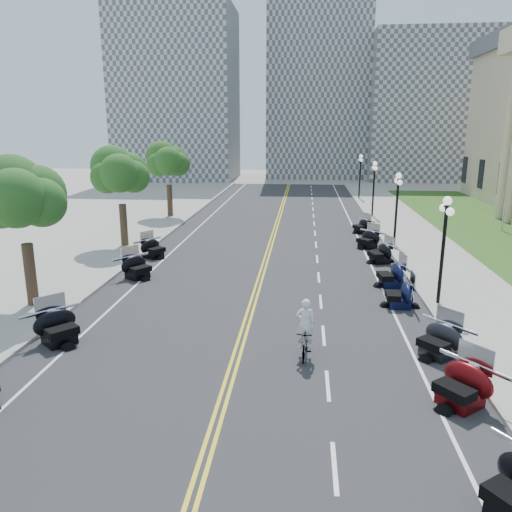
{
  "coord_description": "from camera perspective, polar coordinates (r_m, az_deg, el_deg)",
  "views": [
    {
      "loc": [
        2.31,
        -18.6,
        8.02
      ],
      "look_at": [
        0.04,
        4.67,
        2.0
      ],
      "focal_mm": 35.0,
      "sensor_mm": 36.0,
      "label": 1
    }
  ],
  "objects": [
    {
      "name": "ground",
      "position": [
        20.39,
        -1.4,
        -8.73
      ],
      "size": [
        160.0,
        160.0,
        0.0
      ],
      "primitive_type": "plane",
      "color": "gray"
    },
    {
      "name": "road",
      "position": [
        29.79,
        0.92,
        -1.17
      ],
      "size": [
        16.0,
        90.0,
        0.01
      ],
      "primitive_type": "cube",
      "color": "#333335",
      "rests_on": "ground"
    },
    {
      "name": "centerline_yellow_a",
      "position": [
        29.8,
        0.69,
        -1.15
      ],
      "size": [
        0.12,
        90.0,
        0.0
      ],
      "primitive_type": "cube",
      "color": "yellow",
      "rests_on": "road"
    },
    {
      "name": "centerline_yellow_b",
      "position": [
        29.78,
        1.15,
        -1.16
      ],
      "size": [
        0.12,
        90.0,
        0.0
      ],
      "primitive_type": "cube",
      "color": "yellow",
      "rests_on": "road"
    },
    {
      "name": "edge_line_north",
      "position": [
        29.98,
        13.21,
        -1.45
      ],
      "size": [
        0.12,
        90.0,
        0.0
      ],
      "primitive_type": "cube",
      "color": "white",
      "rests_on": "road"
    },
    {
      "name": "edge_line_south",
      "position": [
        30.95,
        -10.97,
        -0.83
      ],
      "size": [
        0.12,
        90.0,
        0.0
      ],
      "primitive_type": "cube",
      "color": "white",
      "rests_on": "road"
    },
    {
      "name": "lane_dash_4",
      "position": [
        13.31,
        8.96,
        -22.72
      ],
      "size": [
        0.12,
        2.0,
        0.0
      ],
      "primitive_type": "cube",
      "color": "white",
      "rests_on": "road"
    },
    {
      "name": "lane_dash_5",
      "position": [
        16.68,
        8.2,
        -14.41
      ],
      "size": [
        0.12,
        2.0,
        0.0
      ],
      "primitive_type": "cube",
      "color": "white",
      "rests_on": "road"
    },
    {
      "name": "lane_dash_6",
      "position": [
        20.27,
        7.72,
        -8.97
      ],
      "size": [
        0.12,
        2.0,
        0.0
      ],
      "primitive_type": "cube",
      "color": "white",
      "rests_on": "road"
    },
    {
      "name": "lane_dash_7",
      "position": [
        23.99,
        7.41,
        -5.18
      ],
      "size": [
        0.12,
        2.0,
        0.0
      ],
      "primitive_type": "cube",
      "color": "white",
      "rests_on": "road"
    },
    {
      "name": "lane_dash_8",
      "position": [
        27.8,
        7.18,
        -2.42
      ],
      "size": [
        0.12,
        2.0,
        0.0
      ],
      "primitive_type": "cube",
      "color": "white",
      "rests_on": "road"
    },
    {
      "name": "lane_dash_9",
      "position": [
        31.64,
        7.0,
        -0.33
      ],
      "size": [
        0.12,
        2.0,
        0.0
      ],
      "primitive_type": "cube",
      "color": "white",
      "rests_on": "road"
    },
    {
      "name": "lane_dash_10",
      "position": [
        35.53,
        6.87,
        1.3
      ],
      "size": [
        0.12,
        2.0,
        0.0
      ],
      "primitive_type": "cube",
      "color": "white",
      "rests_on": "road"
    },
    {
      "name": "lane_dash_11",
      "position": [
        39.43,
        6.76,
        2.62
      ],
      "size": [
        0.12,
        2.0,
        0.0
      ],
      "primitive_type": "cube",
      "color": "white",
      "rests_on": "road"
    },
    {
      "name": "lane_dash_12",
      "position": [
        43.36,
        6.67,
        3.69
      ],
      "size": [
        0.12,
        2.0,
        0.0
      ],
      "primitive_type": "cube",
      "color": "white",
      "rests_on": "road"
    },
    {
      "name": "lane_dash_13",
      "position": [
        47.29,
        6.59,
        4.59
      ],
      "size": [
        0.12,
        2.0,
        0.0
      ],
      "primitive_type": "cube",
      "color": "white",
      "rests_on": "road"
    },
    {
      "name": "lane_dash_14",
      "position": [
        51.24,
        6.53,
        5.35
      ],
      "size": [
        0.12,
        2.0,
        0.0
      ],
      "primitive_type": "cube",
      "color": "white",
      "rests_on": "road"
    },
    {
      "name": "lane_dash_15",
      "position": [
        55.19,
        6.47,
        6.0
      ],
      "size": [
        0.12,
        2.0,
        0.0
      ],
      "primitive_type": "cube",
      "color": "white",
      "rests_on": "road"
    },
    {
      "name": "lane_dash_16",
      "position": [
        59.15,
        6.43,
        6.56
      ],
      "size": [
        0.12,
        2.0,
        0.0
      ],
      "primitive_type": "cube",
      "color": "white",
      "rests_on": "road"
    },
    {
      "name": "lane_dash_17",
      "position": [
        63.12,
        6.39,
        7.05
      ],
      "size": [
        0.12,
        2.0,
        0.0
      ],
      "primitive_type": "cube",
      "color": "white",
      "rests_on": "road"
    },
    {
      "name": "lane_dash_18",
      "position": [
        67.09,
        6.35,
        7.49
      ],
      "size": [
        0.12,
        2.0,
        0.0
      ],
      "primitive_type": "cube",
      "color": "white",
      "rests_on": "road"
    },
    {
      "name": "lane_dash_19",
      "position": [
        71.06,
        6.32,
        7.87
      ],
      "size": [
        0.12,
        2.0,
        0.0
      ],
      "primitive_type": "cube",
      "color": "white",
      "rests_on": "road"
    },
    {
      "name": "sidewalk_north",
      "position": [
        30.79,
        20.79,
        -1.48
      ],
      "size": [
        5.0,
        90.0,
        0.15
      ],
      "primitive_type": "cube",
      "color": "#9E9991",
      "rests_on": "ground"
    },
    {
      "name": "sidewalk_south",
      "position": [
        32.33,
        -17.97,
        -0.51
      ],
      "size": [
        5.0,
        90.0,
        0.15
      ],
      "primitive_type": "cube",
      "color": "#9E9991",
      "rests_on": "ground"
    },
    {
      "name": "distant_block_a",
      "position": [
        83.27,
        -8.98,
        17.69
      ],
      "size": [
        18.0,
        14.0,
        26.0
      ],
      "primitive_type": "cube",
      "color": "gray",
      "rests_on": "ground"
    },
    {
      "name": "distant_block_b",
      "position": [
        86.9,
        7.06,
        18.94
      ],
      "size": [
        16.0,
        12.0,
        30.0
      ],
      "primitive_type": "cube",
      "color": "gray",
      "rests_on": "ground"
    },
    {
      "name": "distant_block_c",
      "position": [
        85.94,
        19.57,
        15.62
      ],
      "size": [
        20.0,
        14.0,
        22.0
      ],
      "primitive_type": "cube",
      "color": "gray",
      "rests_on": "ground"
    },
    {
      "name": "street_lamp_2",
      "position": [
        24.08,
        20.56,
        0.5
      ],
      "size": [
        0.5,
        1.2,
        4.9
      ],
      "primitive_type": null,
      "color": "black",
      "rests_on": "sidewalk_north"
    },
    {
      "name": "street_lamp_3",
      "position": [
        35.58,
        15.75,
        5.13
      ],
      "size": [
        0.5,
        1.2,
        4.9
      ],
      "primitive_type": null,
      "color": "black",
      "rests_on": "sidewalk_north"
    },
    {
      "name": "street_lamp_4",
      "position": [
        47.34,
        13.29,
        7.48
      ],
      "size": [
        0.5,
        1.2,
        4.9
      ],
      "primitive_type": null,
      "color": "black",
      "rests_on": "sidewalk_north"
    },
    {
      "name": "street_lamp_5",
      "position": [
        59.19,
        11.79,
        8.88
      ],
      "size": [
        0.5,
        1.2,
        4.9
      ],
      "primitive_type": null,
      "color": "black",
      "rests_on": "sidewalk_north"
    },
    {
      "name": "flagpole",
      "position": [
        43.63,
        26.99,
        8.92
      ],
      "size": [
        1.1,
        0.2,
        10.0
      ],
      "primitive_type": null,
      "color": "silver",
      "rests_on": "ground"
    },
    {
      "name": "tree_2",
      "position": [
        24.22,
        -25.15,
        5.32
      ],
      "size": [
        4.8,
        4.8,
        9.2
      ],
      "primitive_type": null,
      "color": "#235619",
      "rests_on": "sidewalk_south"
    },
    {
      "name": "tree_3",
      "position": [
        35.0,
        -15.22,
        8.58
      ],
      "size": [
        4.8,
        4.8,
        9.2
      ],
      "primitive_type": null,
      "color": "#235619",
      "rests_on": "sidewalk_south"
    },
    {
      "name": "tree_4",
      "position": [
        46.39,
        -9.99,
        10.18
      ],
      "size": [
        4.8,
        4.8,
        9.2
      ],
      "primitive_type": null,
      "color": "#235619",
      "rests_on": "sidewalk_south"
    },
    {
      "name": "motorcycle_n_4",
      "position": [
        16.32,
        22.44,
        -13.29
      ],
      "size": [
        2.91,
        2.91,
        1.45
      ],
      "primitive_type": null,
      "rotation": [
        0.0,
        0.0,
        -0.89
      ],
      "color": "#590A0C",
      "rests_on": "road"
    },
    {
      "name": "motorcycle_n_5",
      "position": [
        19.28,
        20.19,
        -8.86
      ],
      "size": [
        2.75,
        2.75,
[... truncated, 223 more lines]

